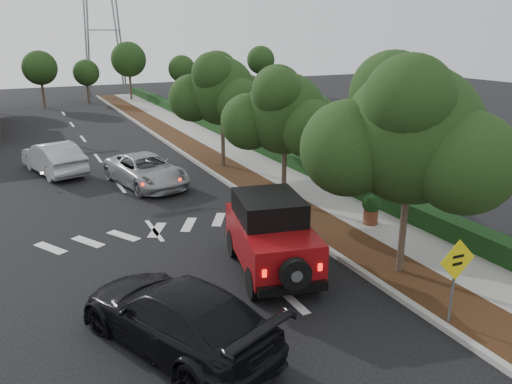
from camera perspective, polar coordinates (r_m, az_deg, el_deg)
ground at (r=13.22m, az=-4.58°, el=-13.30°), size 120.00×120.00×0.00m
curb at (r=25.09m, az=-4.97°, el=2.18°), size 0.20×70.00×0.15m
planting_strip at (r=25.46m, az=-2.87°, el=2.42°), size 1.80×70.00×0.12m
sidewalk at (r=26.24m, az=0.94°, el=2.91°), size 2.00×70.00×0.12m
hedge at (r=26.80m, az=3.62°, el=3.94°), size 0.80×70.00×0.80m
transmission_tower at (r=59.82m, az=-16.55°, el=10.58°), size 7.00×4.00×28.00m
street_tree_near at (r=15.52m, az=15.98°, el=-8.99°), size 3.80×3.80×5.92m
street_tree_mid at (r=20.76m, az=3.16°, el=-1.37°), size 3.20×3.20×5.32m
street_tree_far at (r=26.37m, az=-3.74°, el=2.81°), size 3.40×3.40×5.62m
red_jeep at (r=14.78m, az=1.55°, el=-4.72°), size 2.77×4.63×2.27m
silver_suv_ahead at (r=23.64m, az=-12.44°, el=2.44°), size 3.38×5.52×1.43m
black_suv_oncoming at (r=11.64m, az=-9.11°, el=-13.72°), size 4.08×5.77×1.55m
silver_sedan_oncoming at (r=27.03m, az=-22.14°, el=3.64°), size 2.90×5.12×1.60m
speed_hump_sign at (r=12.69m, az=21.86°, el=-8.30°), size 1.02×0.11×2.17m
terracotta_planter at (r=18.56m, az=13.05°, el=-1.62°), size 0.67×0.67×1.17m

